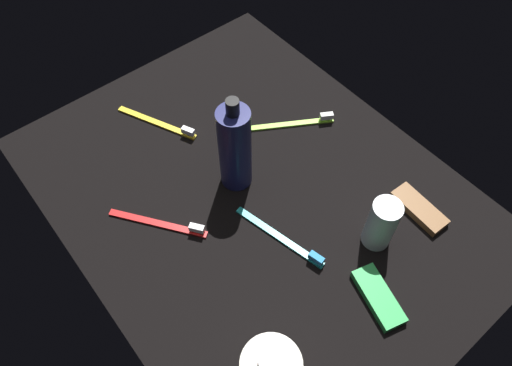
{
  "coord_description": "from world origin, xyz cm",
  "views": [
    {
      "loc": [
        37.22,
        -30.68,
        72.95
      ],
      "look_at": [
        0.0,
        0.0,
        3.0
      ],
      "focal_mm": 33.67,
      "sensor_mm": 36.0,
      "label": 1
    }
  ],
  "objects_px": {
    "toothbrush_yellow": "(161,123)",
    "snack_bar_green": "(378,297)",
    "toothbrush_lime": "(295,122)",
    "lotion_bottle": "(235,148)",
    "snack_bar_brown": "(419,209)",
    "deodorant_stick": "(381,224)",
    "toothbrush_red": "(164,224)",
    "toothbrush_teal": "(284,239)"
  },
  "relations": [
    {
      "from": "toothbrush_yellow",
      "to": "snack_bar_green",
      "type": "relative_size",
      "value": 1.62
    },
    {
      "from": "toothbrush_lime",
      "to": "toothbrush_yellow",
      "type": "relative_size",
      "value": 0.95
    },
    {
      "from": "lotion_bottle",
      "to": "snack_bar_brown",
      "type": "bearing_deg",
      "value": 38.22
    },
    {
      "from": "snack_bar_green",
      "to": "deodorant_stick",
      "type": "bearing_deg",
      "value": 150.43
    },
    {
      "from": "snack_bar_green",
      "to": "lotion_bottle",
      "type": "bearing_deg",
      "value": -159.24
    },
    {
      "from": "lotion_bottle",
      "to": "toothbrush_red",
      "type": "bearing_deg",
      "value": -90.56
    },
    {
      "from": "snack_bar_green",
      "to": "toothbrush_red",
      "type": "bearing_deg",
      "value": -134.31
    },
    {
      "from": "deodorant_stick",
      "to": "toothbrush_lime",
      "type": "bearing_deg",
      "value": 166.19
    },
    {
      "from": "lotion_bottle",
      "to": "snack_bar_brown",
      "type": "xyz_separation_m",
      "value": [
        0.26,
        0.21,
        -0.08
      ]
    },
    {
      "from": "toothbrush_yellow",
      "to": "snack_bar_green",
      "type": "bearing_deg",
      "value": 6.93
    },
    {
      "from": "snack_bar_brown",
      "to": "snack_bar_green",
      "type": "relative_size",
      "value": 1.0
    },
    {
      "from": "deodorant_stick",
      "to": "toothbrush_lime",
      "type": "distance_m",
      "value": 0.29
    },
    {
      "from": "toothbrush_red",
      "to": "snack_bar_brown",
      "type": "relative_size",
      "value": 1.47
    },
    {
      "from": "toothbrush_teal",
      "to": "toothbrush_red",
      "type": "height_order",
      "value": "same"
    },
    {
      "from": "lotion_bottle",
      "to": "snack_bar_green",
      "type": "relative_size",
      "value": 1.96
    },
    {
      "from": "toothbrush_teal",
      "to": "toothbrush_yellow",
      "type": "bearing_deg",
      "value": -177.13
    },
    {
      "from": "lotion_bottle",
      "to": "deodorant_stick",
      "type": "relative_size",
      "value": 1.98
    },
    {
      "from": "deodorant_stick",
      "to": "toothbrush_red",
      "type": "xyz_separation_m",
      "value": [
        -0.25,
        -0.26,
        -0.05
      ]
    },
    {
      "from": "deodorant_stick",
      "to": "toothbrush_red",
      "type": "distance_m",
      "value": 0.37
    },
    {
      "from": "deodorant_stick",
      "to": "toothbrush_teal",
      "type": "relative_size",
      "value": 0.58
    },
    {
      "from": "toothbrush_teal",
      "to": "toothbrush_yellow",
      "type": "xyz_separation_m",
      "value": [
        -0.35,
        -0.02,
        0.0
      ]
    },
    {
      "from": "lotion_bottle",
      "to": "snack_bar_green",
      "type": "distance_m",
      "value": 0.34
    },
    {
      "from": "lotion_bottle",
      "to": "toothbrush_yellow",
      "type": "relative_size",
      "value": 1.21
    },
    {
      "from": "toothbrush_red",
      "to": "deodorant_stick",
      "type": "bearing_deg",
      "value": 46.4
    },
    {
      "from": "toothbrush_teal",
      "to": "snack_bar_brown",
      "type": "height_order",
      "value": "toothbrush_teal"
    },
    {
      "from": "deodorant_stick",
      "to": "toothbrush_yellow",
      "type": "bearing_deg",
      "value": -162.67
    },
    {
      "from": "toothbrush_red",
      "to": "toothbrush_teal",
      "type": "bearing_deg",
      "value": 42.24
    },
    {
      "from": "toothbrush_lime",
      "to": "toothbrush_yellow",
      "type": "xyz_separation_m",
      "value": [
        -0.17,
        -0.21,
        0.0
      ]
    },
    {
      "from": "lotion_bottle",
      "to": "toothbrush_red",
      "type": "distance_m",
      "value": 0.18
    },
    {
      "from": "toothbrush_lime",
      "to": "toothbrush_teal",
      "type": "bearing_deg",
      "value": -46.04
    },
    {
      "from": "toothbrush_red",
      "to": "snack_bar_green",
      "type": "bearing_deg",
      "value": 29.87
    },
    {
      "from": "toothbrush_lime",
      "to": "toothbrush_yellow",
      "type": "height_order",
      "value": "same"
    },
    {
      "from": "toothbrush_teal",
      "to": "snack_bar_brown",
      "type": "xyz_separation_m",
      "value": [
        0.11,
        0.22,
        0.0
      ]
    },
    {
      "from": "toothbrush_yellow",
      "to": "snack_bar_brown",
      "type": "xyz_separation_m",
      "value": [
        0.46,
        0.24,
        0.0
      ]
    },
    {
      "from": "toothbrush_yellow",
      "to": "lotion_bottle",
      "type": "bearing_deg",
      "value": 10.16
    },
    {
      "from": "lotion_bottle",
      "to": "toothbrush_yellow",
      "type": "height_order",
      "value": "lotion_bottle"
    },
    {
      "from": "lotion_bottle",
      "to": "deodorant_stick",
      "type": "bearing_deg",
      "value": 22.68
    },
    {
      "from": "snack_bar_brown",
      "to": "snack_bar_green",
      "type": "xyz_separation_m",
      "value": [
        0.06,
        -0.18,
        0.0
      ]
    },
    {
      "from": "snack_bar_green",
      "to": "toothbrush_yellow",
      "type": "bearing_deg",
      "value": -157.24
    },
    {
      "from": "lotion_bottle",
      "to": "toothbrush_teal",
      "type": "height_order",
      "value": "lotion_bottle"
    },
    {
      "from": "deodorant_stick",
      "to": "toothbrush_teal",
      "type": "distance_m",
      "value": 0.16
    },
    {
      "from": "deodorant_stick",
      "to": "toothbrush_yellow",
      "type": "height_order",
      "value": "deodorant_stick"
    }
  ]
}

